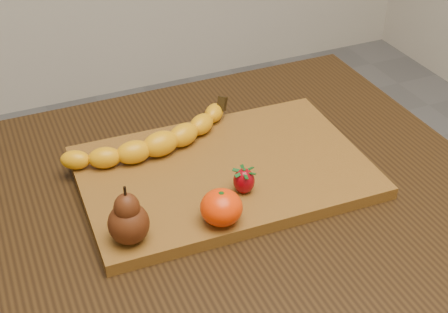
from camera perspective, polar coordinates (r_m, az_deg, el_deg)
name	(u,v)px	position (r m, az deg, el deg)	size (l,w,h in m)	color
table	(175,249)	(1.02, -4.47, -8.43)	(1.00, 0.70, 0.76)	black
cutting_board	(224,172)	(1.00, 0.00, -1.42)	(0.45, 0.30, 0.02)	brown
banana	(160,144)	(1.01, -5.84, 1.16)	(0.26, 0.07, 0.04)	#EBA10B
pear	(128,214)	(0.84, -8.81, -5.24)	(0.06, 0.06, 0.09)	#4E210C
mandarin	(221,207)	(0.87, -0.24, -4.68)	(0.06, 0.06, 0.05)	#F63502
strawberry	(244,180)	(0.93, 1.84, -2.17)	(0.03, 0.03, 0.04)	maroon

